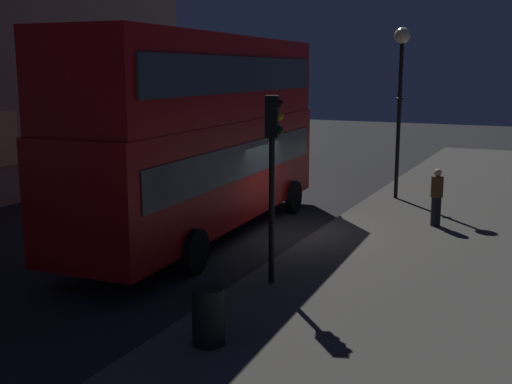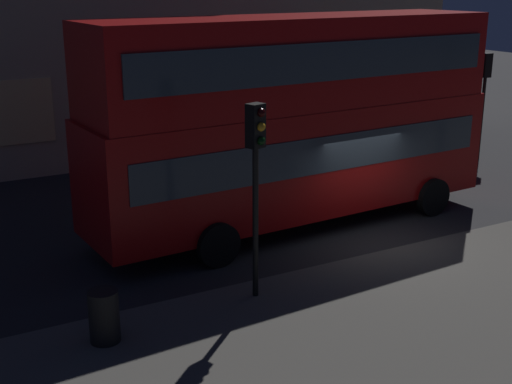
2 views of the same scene
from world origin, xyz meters
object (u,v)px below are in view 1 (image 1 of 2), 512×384
object	(u,v)px
traffic_light_near_kerb	(273,150)
street_lamp	(401,70)
double_decker_bus	(202,127)
pedestrian	(437,197)
litter_bin	(209,316)
traffic_light_far_side	(260,113)

from	to	relation	value
traffic_light_near_kerb	street_lamp	size ratio (longest dim) A/B	0.67
double_decker_bus	traffic_light_near_kerb	xyz separation A→B (m)	(-3.09, -3.47, -0.09)
pedestrian	litter_bin	distance (m)	10.10
street_lamp	traffic_light_far_side	bearing A→B (deg)	68.22
street_lamp	litter_bin	bearing A→B (deg)	-179.65
traffic_light_far_side	street_lamp	bearing A→B (deg)	71.96
double_decker_bus	litter_bin	distance (m)	7.78
litter_bin	traffic_light_far_side	bearing A→B (deg)	22.46
double_decker_bus	litter_bin	world-z (taller)	double_decker_bus
pedestrian	street_lamp	bearing A→B (deg)	-2.90
double_decker_bus	litter_bin	size ratio (longest dim) A/B	11.73
double_decker_bus	pedestrian	xyz separation A→B (m)	(3.56, -5.70, -2.07)
street_lamp	pedestrian	size ratio (longest dim) A/B	3.51
traffic_light_far_side	traffic_light_near_kerb	bearing A→B (deg)	30.03
traffic_light_far_side	pedestrian	size ratio (longest dim) A/B	2.28
pedestrian	traffic_light_near_kerb	bearing A→B (deg)	129.17
street_lamp	litter_bin	xyz separation A→B (m)	(-13.45, -0.08, -3.95)
traffic_light_near_kerb	traffic_light_far_side	bearing A→B (deg)	9.26
pedestrian	traffic_light_far_side	bearing A→B (deg)	21.91
double_decker_bus	street_lamp	distance (m)	8.15
double_decker_bus	traffic_light_far_side	world-z (taller)	double_decker_bus
double_decker_bus	pedestrian	world-z (taller)	double_decker_bus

